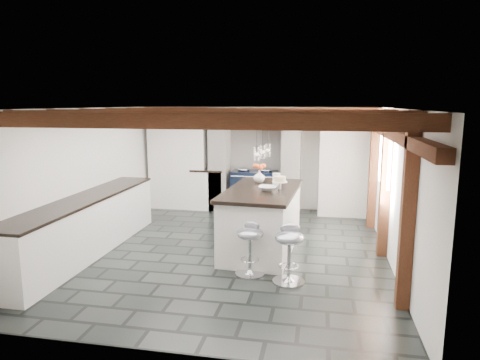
% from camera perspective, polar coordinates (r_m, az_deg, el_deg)
% --- Properties ---
extents(ground, '(6.00, 6.00, 0.00)m').
position_cam_1_polar(ground, '(7.13, -1.41, -9.27)').
color(ground, black).
rests_on(ground, ground).
extents(room_shell, '(6.00, 6.03, 6.00)m').
position_cam_1_polar(room_shell, '(8.35, -3.48, 1.14)').
color(room_shell, silver).
rests_on(room_shell, ground).
extents(range_cooker, '(1.00, 0.63, 0.99)m').
position_cam_1_polar(range_cooker, '(9.55, 1.97, -1.36)').
color(range_cooker, black).
rests_on(range_cooker, ground).
extents(kitchen_island, '(1.21, 2.13, 1.37)m').
position_cam_1_polar(kitchen_island, '(6.99, 2.94, -5.18)').
color(kitchen_island, white).
rests_on(kitchen_island, ground).
extents(bar_stool_near, '(0.43, 0.43, 0.80)m').
position_cam_1_polar(bar_stool_near, '(5.77, 6.58, -8.86)').
color(bar_stool_near, silver).
rests_on(bar_stool_near, ground).
extents(bar_stool_far, '(0.48, 0.48, 0.77)m').
position_cam_1_polar(bar_stool_far, '(6.00, 1.39, -8.26)').
color(bar_stool_far, silver).
rests_on(bar_stool_far, ground).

